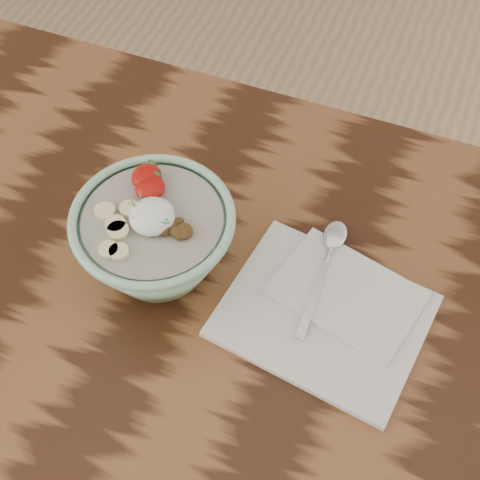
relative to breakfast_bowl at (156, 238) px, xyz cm
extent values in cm
cube|color=#32190C|center=(21.50, -7.32, -8.94)|extent=(160.00, 90.00, 4.00)
cylinder|color=#4C2D19|center=(-50.50, 29.68, -46.44)|extent=(7.00, 7.00, 71.00)
cylinder|color=#97CBA4|center=(0.02, -0.03, -6.30)|extent=(9.01, 9.01, 1.29)
torus|color=#97CBA4|center=(0.02, -0.03, 4.21)|extent=(20.48, 20.48, 1.18)
cylinder|color=#AAA38D|center=(0.02, -0.03, 3.57)|extent=(17.37, 17.37, 1.07)
ellipsoid|color=white|center=(0.31, -0.37, 5.18)|extent=(5.58, 5.58, 3.07)
ellipsoid|color=#9F0C07|center=(-3.05, 5.03, 5.13)|extent=(3.73, 4.10, 2.05)
cone|color=#286623|center=(-3.05, 6.71, 5.43)|extent=(1.40, 1.03, 1.52)
ellipsoid|color=#9F0C07|center=(-1.84, 3.55, 5.11)|extent=(3.68, 4.05, 2.02)
cone|color=#286623|center=(-1.84, 5.21, 5.41)|extent=(1.40, 1.03, 1.52)
cylinder|color=beige|center=(-5.67, -1.33, 4.50)|extent=(2.57, 2.57, 0.70)
cylinder|color=beige|center=(-3.06, 0.07, 4.50)|extent=(2.44, 2.44, 0.70)
cylinder|color=beige|center=(-2.82, -3.36, 4.50)|extent=(2.65, 2.65, 0.70)
cylinder|color=beige|center=(-2.63, -6.20, 4.50)|extent=(2.35, 2.35, 0.70)
cylinder|color=beige|center=(-1.35, -6.02, 4.50)|extent=(2.36, 2.36, 0.70)
cylinder|color=beige|center=(-3.54, -2.62, 4.50)|extent=(2.51, 2.51, 0.70)
ellipsoid|color=brown|center=(2.04, -0.96, 4.85)|extent=(2.88, 2.90, 1.16)
ellipsoid|color=brown|center=(1.07, -2.24, 4.57)|extent=(1.53, 1.33, 0.78)
ellipsoid|color=brown|center=(4.10, -1.28, 4.81)|extent=(2.50, 2.39, 1.51)
ellipsoid|color=brown|center=(3.36, 0.45, 4.59)|extent=(1.78, 1.80, 0.82)
ellipsoid|color=brown|center=(3.43, -0.89, 4.68)|extent=(2.10, 2.09, 0.85)
ellipsoid|color=brown|center=(2.27, -1.44, 4.81)|extent=(2.62, 2.59, 1.52)
ellipsoid|color=brown|center=(2.87, -0.09, 4.61)|extent=(1.97, 1.98, 0.80)
ellipsoid|color=brown|center=(4.68, -0.76, 4.83)|extent=(2.34, 2.49, 1.60)
cylinder|color=#3D8237|center=(-2.07, -0.12, 6.10)|extent=(1.32, 1.07, 0.23)
cylinder|color=#3D8237|center=(-1.76, 0.82, 6.10)|extent=(0.75, 1.78, 0.24)
cylinder|color=#3D8237|center=(1.93, -0.99, 6.10)|extent=(1.54, 0.67, 0.23)
cylinder|color=#3D8237|center=(0.52, -1.47, 6.10)|extent=(1.41, 0.20, 0.23)
cylinder|color=#3D8237|center=(-0.89, -1.64, 6.10)|extent=(0.99, 0.83, 0.22)
cylinder|color=#3D8237|center=(-0.86, 0.44, 6.10)|extent=(1.28, 1.54, 0.24)
cylinder|color=#3D8237|center=(-0.01, 0.11, 6.10)|extent=(1.78, 0.27, 0.24)
cylinder|color=#3D8237|center=(1.85, -0.30, 6.10)|extent=(0.50, 1.77, 0.24)
cylinder|color=#3D8237|center=(-2.00, -0.25, 6.10)|extent=(1.83, 0.48, 0.24)
cylinder|color=#3D8237|center=(2.33, -1.29, 6.10)|extent=(1.44, 0.56, 0.23)
cylinder|color=#3D8237|center=(1.43, -0.65, 6.10)|extent=(1.45, 0.25, 0.23)
cube|color=silver|center=(22.73, 0.56, -6.46)|extent=(27.58, 23.53, 0.96)
cube|color=silver|center=(24.64, 4.40, -5.69)|extent=(20.73, 16.58, 0.58)
cube|color=silver|center=(20.83, 1.74, -5.22)|extent=(1.36, 11.96, 0.36)
cylinder|color=silver|center=(20.70, 9.26, -5.04)|extent=(0.78, 3.13, 0.73)
ellipsoid|color=silver|center=(20.64, 12.25, -4.91)|extent=(3.26, 4.82, 0.99)
camera|label=1|loc=(27.43, -41.22, 69.28)|focal=50.00mm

